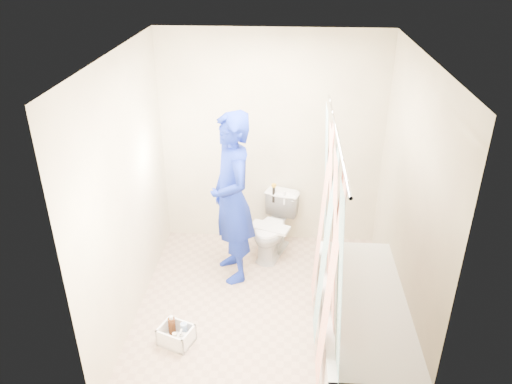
# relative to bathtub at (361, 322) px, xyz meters

# --- Properties ---
(floor) EXTENTS (2.60, 2.60, 0.00)m
(floor) POSITION_rel_bathtub_xyz_m (-0.85, 0.43, -0.27)
(floor) COLOR tan
(floor) RESTS_ON ground
(ceiling) EXTENTS (2.40, 2.60, 0.02)m
(ceiling) POSITION_rel_bathtub_xyz_m (-0.85, 0.43, 2.13)
(ceiling) COLOR white
(ceiling) RESTS_ON wall_back
(wall_back) EXTENTS (2.40, 0.02, 2.40)m
(wall_back) POSITION_rel_bathtub_xyz_m (-0.85, 1.73, 0.93)
(wall_back) COLOR beige
(wall_back) RESTS_ON ground
(wall_front) EXTENTS (2.40, 0.02, 2.40)m
(wall_front) POSITION_rel_bathtub_xyz_m (-0.85, -0.88, 0.93)
(wall_front) COLOR beige
(wall_front) RESTS_ON ground
(wall_left) EXTENTS (0.02, 2.60, 2.40)m
(wall_left) POSITION_rel_bathtub_xyz_m (-2.05, 0.43, 0.93)
(wall_left) COLOR beige
(wall_left) RESTS_ON ground
(wall_right) EXTENTS (0.02, 2.60, 2.40)m
(wall_right) POSITION_rel_bathtub_xyz_m (0.35, 0.43, 0.93)
(wall_right) COLOR beige
(wall_right) RESTS_ON ground
(bathtub) EXTENTS (0.70, 1.75, 0.50)m
(bathtub) POSITION_rel_bathtub_xyz_m (0.00, 0.00, 0.00)
(bathtub) COLOR white
(bathtub) RESTS_ON ground
(curtain_rod) EXTENTS (0.02, 1.90, 0.02)m
(curtain_rod) POSITION_rel_bathtub_xyz_m (-0.33, 0.00, 1.68)
(curtain_rod) COLOR silver
(curtain_rod) RESTS_ON wall_back
(shower_curtain) EXTENTS (0.06, 1.75, 1.80)m
(shower_curtain) POSITION_rel_bathtub_xyz_m (-0.33, 0.00, 0.75)
(shower_curtain) COLOR white
(shower_curtain) RESTS_ON curtain_rod
(toilet) EXTENTS (0.57, 0.75, 0.68)m
(toilet) POSITION_rel_bathtub_xyz_m (-0.80, 1.37, 0.07)
(toilet) COLOR white
(toilet) RESTS_ON ground
(tank_lid) EXTENTS (0.45, 0.31, 0.03)m
(tank_lid) POSITION_rel_bathtub_xyz_m (-0.84, 1.27, 0.13)
(tank_lid) COLOR silver
(tank_lid) RESTS_ON toilet
(tank_internals) EXTENTS (0.16, 0.08, 0.22)m
(tank_internals) POSITION_rel_bathtub_xyz_m (-0.78, 1.56, 0.40)
(tank_internals) COLOR black
(tank_internals) RESTS_ON toilet
(plumber) EXTENTS (0.65, 0.76, 1.78)m
(plumber) POSITION_rel_bathtub_xyz_m (-1.20, 0.98, 0.62)
(plumber) COLOR #0E118E
(plumber) RESTS_ON ground
(cleaning_caddy) EXTENTS (0.34, 0.31, 0.21)m
(cleaning_caddy) POSITION_rel_bathtub_xyz_m (-1.58, -0.07, -0.19)
(cleaning_caddy) COLOR white
(cleaning_caddy) RESTS_ON ground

